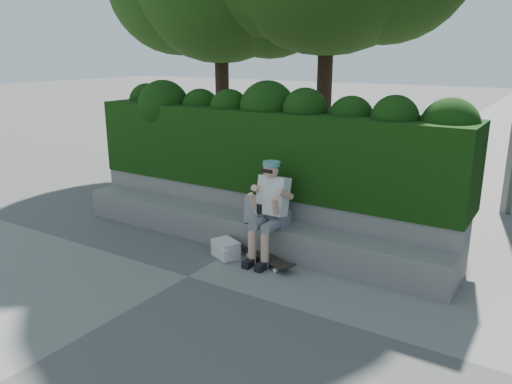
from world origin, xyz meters
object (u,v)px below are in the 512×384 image
Objects in this scene: person at (271,207)px; backpack_ground at (226,249)px; backpack_plaid at (255,209)px; skateboard at (267,258)px.

backpack_ground is (-0.55, -0.29, -0.63)m from person.
backpack_plaid reaches higher than backpack_ground.
person is 0.69m from skateboard.
skateboard is 2.41× the size of backpack_ground.
person is at bearing 126.55° from skateboard.
person is 1.52× the size of skateboard.
backpack_plaid is 1.06× the size of backpack_ground.
person is 3.68× the size of backpack_ground.
skateboard is 2.29× the size of backpack_plaid.
person reaches higher than backpack_plaid.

